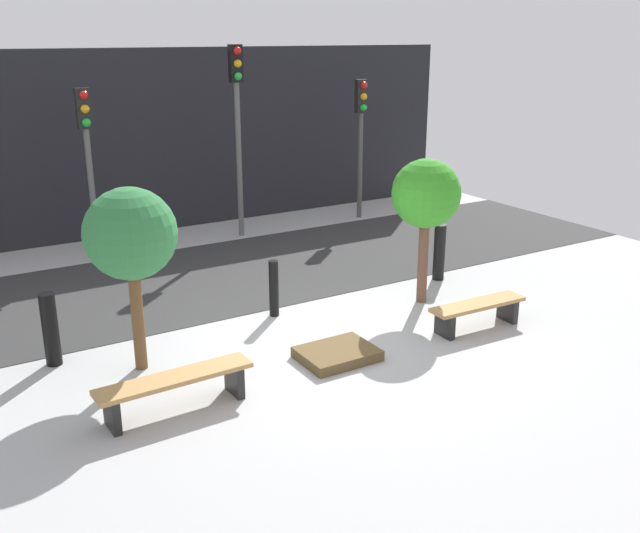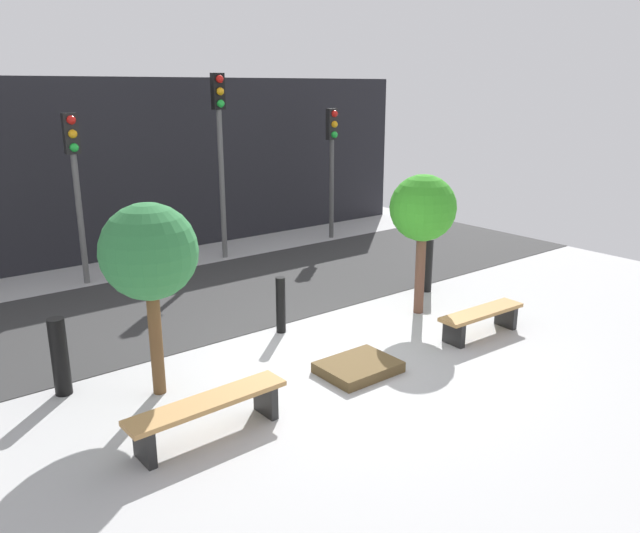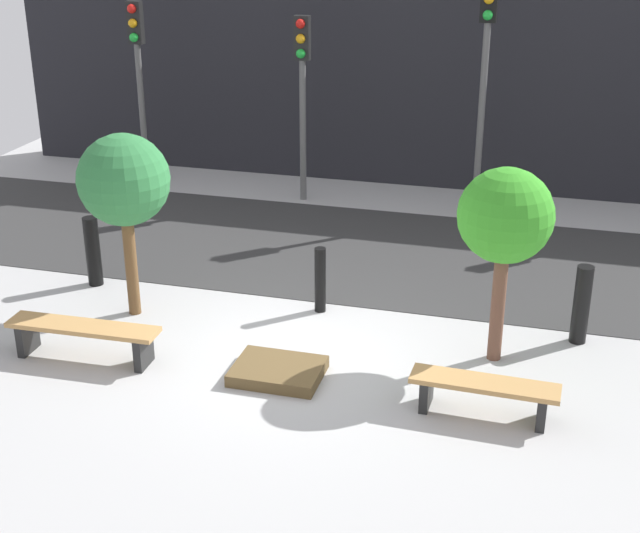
# 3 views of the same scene
# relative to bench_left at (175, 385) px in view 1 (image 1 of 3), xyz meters

# --- Properties ---
(ground_plane) EXTENTS (18.00, 18.00, 0.00)m
(ground_plane) POSITION_rel_bench_left_xyz_m (2.47, 0.77, -0.34)
(ground_plane) COLOR #ABABAB
(road_strip) EXTENTS (18.00, 4.14, 0.01)m
(road_strip) POSITION_rel_bench_left_xyz_m (2.47, 4.44, -0.34)
(road_strip) COLOR #323232
(road_strip) RESTS_ON ground
(building_facade) EXTENTS (16.20, 0.50, 4.10)m
(building_facade) POSITION_rel_bench_left_xyz_m (2.47, 8.45, 1.71)
(building_facade) COLOR black
(building_facade) RESTS_ON ground
(bench_left) EXTENTS (1.96, 0.45, 0.47)m
(bench_left) POSITION_rel_bench_left_xyz_m (0.00, 0.00, 0.00)
(bench_left) COLOR black
(bench_left) RESTS_ON ground
(bench_right) EXTENTS (1.65, 0.44, 0.43)m
(bench_right) POSITION_rel_bench_left_xyz_m (4.94, 0.00, -0.04)
(bench_right) COLOR black
(bench_right) RESTS_ON ground
(planter_bed) EXTENTS (1.06, 0.82, 0.15)m
(planter_bed) POSITION_rel_bench_left_xyz_m (2.47, 0.20, -0.27)
(planter_bed) COLOR brown
(planter_bed) RESTS_ON ground
(tree_behind_left_bench) EXTENTS (1.23, 1.23, 2.54)m
(tree_behind_left_bench) POSITION_rel_bench_left_xyz_m (0.00, 1.37, 1.56)
(tree_behind_left_bench) COLOR brown
(tree_behind_left_bench) RESTS_ON ground
(tree_behind_right_bench) EXTENTS (1.15, 1.15, 2.47)m
(tree_behind_right_bench) POSITION_rel_bench_left_xyz_m (4.94, 1.37, 1.52)
(tree_behind_right_bench) COLOR brown
(tree_behind_right_bench) RESTS_ON ground
(bollard_far_left) EXTENTS (0.22, 0.22, 1.05)m
(bollard_far_left) POSITION_rel_bench_left_xyz_m (-1.01, 2.12, 0.18)
(bollard_far_left) COLOR black
(bollard_far_left) RESTS_ON ground
(bollard_left) EXTENTS (0.16, 0.16, 0.94)m
(bollard_left) POSITION_rel_bench_left_xyz_m (2.47, 2.12, 0.13)
(bollard_left) COLOR black
(bollard_left) RESTS_ON ground
(bollard_center) EXTENTS (0.22, 0.22, 1.06)m
(bollard_center) POSITION_rel_bench_left_xyz_m (5.95, 2.12, 0.19)
(bollard_center) COLOR black
(bollard_center) RESTS_ON ground
(traffic_light_mid_west) EXTENTS (0.28, 0.27, 3.41)m
(traffic_light_mid_west) POSITION_rel_bench_left_xyz_m (0.84, 6.79, 2.02)
(traffic_light_mid_west) COLOR #5B5B5B
(traffic_light_mid_west) RESTS_ON ground
(traffic_light_mid_east) EXTENTS (0.28, 0.27, 4.18)m
(traffic_light_mid_east) POSITION_rel_bench_left_xyz_m (4.09, 6.79, 2.52)
(traffic_light_mid_east) COLOR #5B5B5B
(traffic_light_mid_east) RESTS_ON ground
(traffic_light_east) EXTENTS (0.28, 0.27, 3.36)m
(traffic_light_east) POSITION_rel_bench_left_xyz_m (7.34, 6.79, 1.99)
(traffic_light_east) COLOR #494949
(traffic_light_east) RESTS_ON ground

